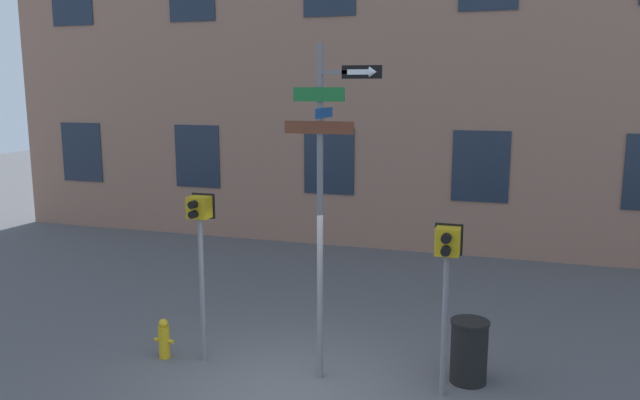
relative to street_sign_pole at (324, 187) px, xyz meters
The scene contains 6 objects.
ground_plane 3.02m from the street_sign_pole, 109.07° to the right, with size 60.00×60.00×0.00m, color #515154.
street_sign_pole is the anchor object (origin of this frame).
pedestrian_signal_left 2.16m from the street_sign_pole, behind, with size 0.38×0.40×2.69m.
pedestrian_signal_right 2.01m from the street_sign_pole, ahead, with size 0.39×0.40×2.46m.
fire_hydrant 3.72m from the street_sign_pole, behind, with size 0.34×0.18×0.65m.
trash_bin 3.24m from the street_sign_pole, 14.41° to the left, with size 0.57×0.57×0.95m.
Camera 1 is at (2.86, -7.60, 4.29)m, focal length 35.00 mm.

